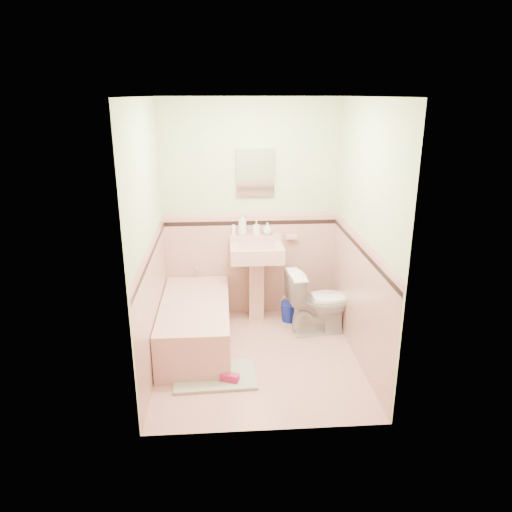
{
  "coord_description": "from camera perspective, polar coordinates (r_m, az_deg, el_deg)",
  "views": [
    {
      "loc": [
        -0.33,
        -4.25,
        2.52
      ],
      "look_at": [
        0.0,
        0.25,
        1.0
      ],
      "focal_mm": 33.78,
      "sensor_mm": 36.0,
      "label": 1
    }
  ],
  "objects": [
    {
      "name": "accent_front",
      "position": [
        3.48,
        1.59,
        -5.13
      ],
      "size": [
        2.0,
        0.0,
        2.0
      ],
      "primitive_type": "plane",
      "rotation": [
        -1.57,
        0.0,
        0.0
      ],
      "color": "black",
      "rests_on": "ground"
    },
    {
      "name": "cap_left",
      "position": [
        4.49,
        -12.36,
        1.35
      ],
      "size": [
        0.0,
        2.2,
        2.2
      ],
      "primitive_type": "plane",
      "rotation": [
        1.57,
        0.0,
        1.57
      ],
      "color": "#D4958C",
      "rests_on": "ground"
    },
    {
      "name": "accent_right",
      "position": [
        4.66,
        12.36,
        0.7
      ],
      "size": [
        0.0,
        2.2,
        2.2
      ],
      "primitive_type": "plane",
      "rotation": [
        1.57,
        0.0,
        -1.57
      ],
      "color": "black",
      "rests_on": "ground"
    },
    {
      "name": "wainscot_back",
      "position": [
        5.68,
        -0.61,
        -1.13
      ],
      "size": [
        2.0,
        0.0,
        2.0
      ],
      "primitive_type": "plane",
      "rotation": [
        1.57,
        0.0,
        0.0
      ],
      "color": "#D79E90",
      "rests_on": "ground"
    },
    {
      "name": "tub_faucet",
      "position": [
        5.63,
        -7.0,
        -1.12
      ],
      "size": [
        0.04,
        0.12,
        0.04
      ],
      "primitive_type": "cylinder",
      "rotation": [
        1.57,
        0.0,
        0.0
      ],
      "color": "silver",
      "rests_on": "wall_back"
    },
    {
      "name": "sink_faucet",
      "position": [
        5.49,
        -0.04,
        2.01
      ],
      "size": [
        0.02,
        0.02,
        0.1
      ],
      "primitive_type": "cylinder",
      "color": "silver",
      "rests_on": "sink"
    },
    {
      "name": "accent_back",
      "position": [
        5.52,
        -0.62,
        3.93
      ],
      "size": [
        2.0,
        0.0,
        2.0
      ],
      "primitive_type": "plane",
      "rotation": [
        1.57,
        0.0,
        0.0
      ],
      "color": "black",
      "rests_on": "ground"
    },
    {
      "name": "soap_bottle_left",
      "position": [
        5.48,
        -1.63,
        3.82
      ],
      "size": [
        0.11,
        0.11,
        0.26
      ],
      "primitive_type": "imported",
      "rotation": [
        0.0,
        0.0,
        -0.09
      ],
      "color": "#B2B2B2",
      "rests_on": "sink"
    },
    {
      "name": "sink",
      "position": [
        5.52,
        0.06,
        -3.25
      ],
      "size": [
        0.59,
        0.48,
        0.93
      ],
      "primitive_type": null,
      "color": "#CF9A8D",
      "rests_on": "floor"
    },
    {
      "name": "wall_right",
      "position": [
        4.63,
        12.68,
        2.23
      ],
      "size": [
        0.0,
        2.5,
        2.5
      ],
      "primitive_type": "plane",
      "rotation": [
        1.57,
        0.0,
        -1.57
      ],
      "color": "#F6EDC9",
      "rests_on": "ground"
    },
    {
      "name": "wainscot_front",
      "position": [
        3.71,
        1.53,
        -12.53
      ],
      "size": [
        2.0,
        0.0,
        2.0
      ],
      "primitive_type": "plane",
      "rotation": [
        -1.57,
        0.0,
        0.0
      ],
      "color": "#D79E90",
      "rests_on": "ground"
    },
    {
      "name": "bathtub",
      "position": [
        5.13,
        -7.17,
        -8.1
      ],
      "size": [
        0.7,
        1.5,
        0.45
      ],
      "primitive_type": "cube",
      "color": "#CF9A8D",
      "rests_on": "floor"
    },
    {
      "name": "cap_front",
      "position": [
        3.44,
        1.6,
        -3.6
      ],
      "size": [
        2.0,
        0.0,
        2.0
      ],
      "primitive_type": "plane",
      "rotation": [
        -1.57,
        0.0,
        0.0
      ],
      "color": "#D4958C",
      "rests_on": "ground"
    },
    {
      "name": "soap_dish",
      "position": [
        5.59,
        4.21,
        2.27
      ],
      "size": [
        0.13,
        0.07,
        0.04
      ],
      "primitive_type": "cube",
      "color": "#CF9A8D",
      "rests_on": "wall_back"
    },
    {
      "name": "wall_front",
      "position": [
        3.41,
        1.64,
        -3.25
      ],
      "size": [
        2.5,
        0.0,
        2.5
      ],
      "primitive_type": "plane",
      "rotation": [
        -1.57,
        0.0,
        0.0
      ],
      "color": "#F6EDC9",
      "rests_on": "ground"
    },
    {
      "name": "shoe",
      "position": [
        4.54,
        -3.13,
        -14.15
      ],
      "size": [
        0.18,
        0.13,
        0.07
      ],
      "primitive_type": "cube",
      "rotation": [
        0.0,
        0.0,
        -0.33
      ],
      "color": "#BF1E59",
      "rests_on": "bath_mat"
    },
    {
      "name": "tube",
      "position": [
        5.49,
        -2.68,
        3.08
      ],
      "size": [
        0.04,
        0.04,
        0.12
      ],
      "primitive_type": "cylinder",
      "rotation": [
        0.0,
        0.0,
        -0.16
      ],
      "color": "white",
      "rests_on": "sink"
    },
    {
      "name": "bucket",
      "position": [
        5.67,
        4.0,
        -6.6
      ],
      "size": [
        0.23,
        0.23,
        0.22
      ],
      "primitive_type": null,
      "rotation": [
        0.0,
        0.0,
        -0.05
      ],
      "color": "navy",
      "rests_on": "floor"
    },
    {
      "name": "floor",
      "position": [
        4.95,
        0.21,
        -11.97
      ],
      "size": [
        2.2,
        2.2,
        0.0
      ],
      "primitive_type": "plane",
      "color": "#D4998B",
      "rests_on": "ground"
    },
    {
      "name": "toilet",
      "position": [
        5.35,
        7.5,
        -5.34
      ],
      "size": [
        0.75,
        0.49,
        0.72
      ],
      "primitive_type": "imported",
      "rotation": [
        0.0,
        0.0,
        1.7
      ],
      "color": "white",
      "rests_on": "floor"
    },
    {
      "name": "wall_back",
      "position": [
        5.51,
        -0.64,
        5.29
      ],
      "size": [
        2.5,
        0.0,
        2.5
      ],
      "primitive_type": "plane",
      "rotation": [
        1.57,
        0.0,
        0.0
      ],
      "color": "#F6EDC9",
      "rests_on": "ground"
    },
    {
      "name": "accent_left",
      "position": [
        4.52,
        -12.27,
        0.14
      ],
      "size": [
        0.0,
        2.2,
        2.2
      ],
      "primitive_type": "plane",
      "rotation": [
        1.57,
        0.0,
        1.57
      ],
      "color": "black",
      "rests_on": "ground"
    },
    {
      "name": "cap_back",
      "position": [
        5.5,
        -0.63,
        4.94
      ],
      "size": [
        2.0,
        0.0,
        2.0
      ],
      "primitive_type": "plane",
      "rotation": [
        1.57,
        0.0,
        0.0
      ],
      "color": "#D4958C",
      "rests_on": "ground"
    },
    {
      "name": "soap_bottle_mid",
      "position": [
        5.5,
        0.05,
        3.36
      ],
      "size": [
        0.08,
        0.08,
        0.17
      ],
      "primitive_type": "imported",
      "rotation": [
        0.0,
        0.0,
        -0.09
      ],
      "color": "#B2B2B2",
      "rests_on": "sink"
    },
    {
      "name": "cap_right",
      "position": [
        4.63,
        12.44,
        1.87
      ],
      "size": [
        0.0,
        2.2,
        2.2
      ],
      "primitive_type": "plane",
      "rotation": [
        1.57,
        0.0,
        -1.57
      ],
      "color": "#D4958C",
      "rests_on": "ground"
    },
    {
      "name": "soap_bottle_right",
      "position": [
        5.51,
        1.37,
        3.26
      ],
      "size": [
        0.13,
        0.13,
        0.14
      ],
      "primitive_type": "imported",
      "rotation": [
        0.0,
        0.0,
        -0.23
      ],
      "color": "#B2B2B2",
      "rests_on": "sink"
    },
    {
      "name": "bath_mat",
      "position": [
        4.66,
        -4.87,
        -13.99
      ],
      "size": [
        0.78,
        0.54,
        0.03
      ],
      "primitive_type": "cube",
      "rotation": [
        0.0,
        0.0,
        0.04
      ],
      "color": "#929E83",
      "rests_on": "floor"
    },
    {
      "name": "wall_left",
      "position": [
        4.49,
        -12.62,
        1.71
      ],
      "size": [
        0.0,
        2.5,
        2.5
      ],
      "primitive_type": "plane",
      "rotation": [
        1.57,
        0.0,
        1.57
      ],
      "color": "#F6EDC9",
      "rests_on": "ground"
    },
    {
      "name": "wainscot_right",
      "position": [
        4.84,
        12.0,
        -5.16
      ],
      "size": [
        0.0,
        2.2,
        2.2
      ],
      "primitive_type": "plane",
      "rotation": [
        1.57,
        0.0,
        -1.57
      ],
      "color": "#D79E90",
      "rests_on": "ground"
    },
    {
      "name": "wainscot_left",
      "position": [
        4.71,
        -11.92,
        -5.87
      ],
      "size": [
        0.0,
        2.2,
        2.2
      ],
      "primitive_type": "plane",
      "rotation": [
        1.57,
        0.0,
        1.57
      ],
      "color": "#D79E90",
      "rests_on": "ground"
    },
    {
      "name": "ceiling",
      "position": [
        4.26,
        0.26,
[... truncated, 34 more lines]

